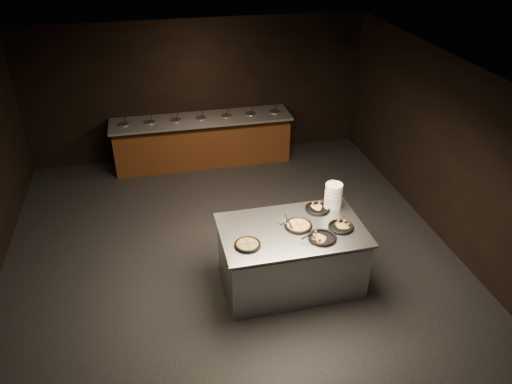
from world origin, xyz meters
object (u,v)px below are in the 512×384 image
plate_stack (333,196)px  pan_veggie_whole (247,244)px  serving_counter (291,257)px  pan_cheese_whole (298,225)px

plate_stack → pan_veggie_whole: plate_stack is taller
serving_counter → pan_cheese_whole: bearing=15.6°
serving_counter → pan_veggie_whole: (-0.68, -0.25, 0.52)m
pan_veggie_whole → plate_stack: bearing=24.7°
serving_counter → pan_cheese_whole: pan_cheese_whole is taller
pan_veggie_whole → serving_counter: bearing=19.8°
plate_stack → pan_veggie_whole: 1.57m
pan_veggie_whole → pan_cheese_whole: 0.83m
serving_counter → plate_stack: 1.09m
serving_counter → plate_stack: plate_stack is taller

